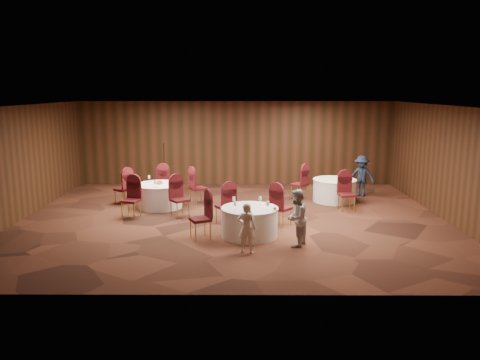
{
  "coord_description": "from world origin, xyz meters",
  "views": [
    {
      "loc": [
        0.28,
        -12.86,
        3.63
      ],
      "look_at": [
        0.2,
        0.2,
        1.1
      ],
      "focal_mm": 35.0,
      "sensor_mm": 36.0,
      "label": 1
    }
  ],
  "objects_px": {
    "man_c": "(361,176)",
    "woman_a": "(247,228)",
    "table_right": "(334,190)",
    "table_left": "(160,195)",
    "woman_b": "(296,218)",
    "table_main": "(249,222)",
    "mic_stand": "(165,175)"
  },
  "relations": [
    {
      "from": "table_main",
      "to": "man_c",
      "type": "relative_size",
      "value": 1.01
    },
    {
      "from": "table_left",
      "to": "woman_b",
      "type": "relative_size",
      "value": 1.07
    },
    {
      "from": "table_right",
      "to": "man_c",
      "type": "height_order",
      "value": "man_c"
    },
    {
      "from": "man_c",
      "to": "table_main",
      "type": "bearing_deg",
      "value": -103.88
    },
    {
      "from": "table_main",
      "to": "mic_stand",
      "type": "xyz_separation_m",
      "value": [
        -3.08,
        5.81,
        0.13
      ]
    },
    {
      "from": "table_left",
      "to": "table_right",
      "type": "xyz_separation_m",
      "value": [
        5.62,
        0.82,
        0.0
      ]
    },
    {
      "from": "mic_stand",
      "to": "man_c",
      "type": "relative_size",
      "value": 1.2
    },
    {
      "from": "table_left",
      "to": "woman_b",
      "type": "distance_m",
      "value": 5.34
    },
    {
      "from": "table_left",
      "to": "woman_a",
      "type": "xyz_separation_m",
      "value": [
        2.69,
        -4.16,
        0.2
      ]
    },
    {
      "from": "mic_stand",
      "to": "table_main",
      "type": "bearing_deg",
      "value": -62.02
    },
    {
      "from": "mic_stand",
      "to": "man_c",
      "type": "distance_m",
      "value": 7.12
    },
    {
      "from": "table_main",
      "to": "woman_b",
      "type": "bearing_deg",
      "value": -34.53
    },
    {
      "from": "table_left",
      "to": "woman_b",
      "type": "height_order",
      "value": "woman_b"
    },
    {
      "from": "table_right",
      "to": "woman_a",
      "type": "bearing_deg",
      "value": -120.44
    },
    {
      "from": "table_left",
      "to": "man_c",
      "type": "bearing_deg",
      "value": 13.38
    },
    {
      "from": "table_main",
      "to": "woman_a",
      "type": "height_order",
      "value": "woman_a"
    },
    {
      "from": "table_main",
      "to": "woman_b",
      "type": "distance_m",
      "value": 1.34
    },
    {
      "from": "woman_b",
      "to": "man_c",
      "type": "xyz_separation_m",
      "value": [
        2.84,
        5.28,
        0.02
      ]
    },
    {
      "from": "table_right",
      "to": "woman_a",
      "type": "xyz_separation_m",
      "value": [
        -2.93,
        -4.99,
        0.2
      ]
    },
    {
      "from": "table_left",
      "to": "mic_stand",
      "type": "distance_m",
      "value": 2.88
    },
    {
      "from": "man_c",
      "to": "woman_a",
      "type": "bearing_deg",
      "value": -97.85
    },
    {
      "from": "woman_a",
      "to": "man_c",
      "type": "relative_size",
      "value": 0.82
    },
    {
      "from": "table_left",
      "to": "man_c",
      "type": "relative_size",
      "value": 1.03
    },
    {
      "from": "table_main",
      "to": "table_left",
      "type": "bearing_deg",
      "value": 133.22
    },
    {
      "from": "table_main",
      "to": "mic_stand",
      "type": "distance_m",
      "value": 6.58
    },
    {
      "from": "woman_a",
      "to": "woman_b",
      "type": "height_order",
      "value": "woman_b"
    },
    {
      "from": "table_left",
      "to": "table_right",
      "type": "relative_size",
      "value": 1.03
    },
    {
      "from": "mic_stand",
      "to": "man_c",
      "type": "height_order",
      "value": "mic_stand"
    },
    {
      "from": "woman_b",
      "to": "man_c",
      "type": "relative_size",
      "value": 0.96
    },
    {
      "from": "woman_a",
      "to": "woman_b",
      "type": "distance_m",
      "value": 1.26
    },
    {
      "from": "woman_b",
      "to": "man_c",
      "type": "height_order",
      "value": "man_c"
    },
    {
      "from": "table_main",
      "to": "table_right",
      "type": "height_order",
      "value": "same"
    }
  ]
}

